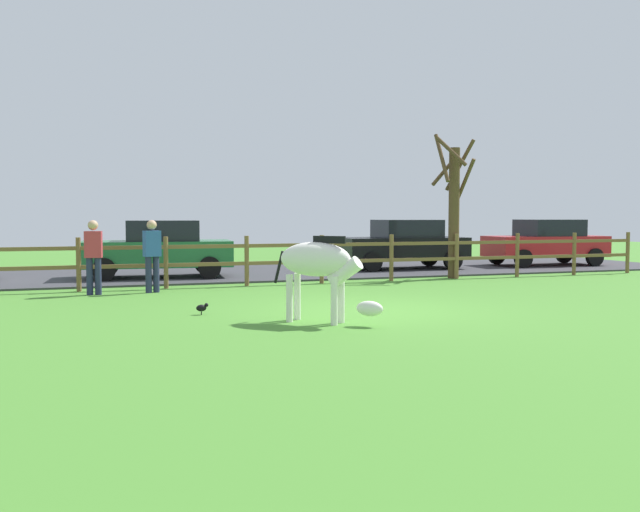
% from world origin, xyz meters
% --- Properties ---
extents(ground_plane, '(60.00, 60.00, 0.00)m').
position_xyz_m(ground_plane, '(0.00, 0.00, 0.00)').
color(ground_plane, '#47842D').
extents(parking_asphalt, '(28.00, 7.40, 0.05)m').
position_xyz_m(parking_asphalt, '(0.00, 9.30, 0.03)').
color(parking_asphalt, '#38383D').
rests_on(parking_asphalt, ground_plane).
extents(paddock_fence, '(21.73, 0.11, 1.24)m').
position_xyz_m(paddock_fence, '(-0.19, 5.00, 0.71)').
color(paddock_fence, brown).
rests_on(paddock_fence, ground_plane).
extents(bare_tree, '(1.27, 1.27, 4.02)m').
position_xyz_m(bare_tree, '(4.76, 5.24, 2.06)').
color(bare_tree, '#513A23').
rests_on(bare_tree, ground_plane).
extents(zebra, '(1.52, 1.49, 1.41)m').
position_xyz_m(zebra, '(-1.37, -1.16, 0.93)').
color(zebra, white).
rests_on(zebra, ground_plane).
extents(crow_on_grass, '(0.21, 0.10, 0.20)m').
position_xyz_m(crow_on_grass, '(-3.04, 0.35, 0.13)').
color(crow_on_grass, black).
rests_on(crow_on_grass, ground_plane).
extents(parked_car_black, '(4.06, 1.99, 1.56)m').
position_xyz_m(parked_car_black, '(4.66, 8.19, 0.84)').
color(parked_car_black, black).
rests_on(parked_car_black, parking_asphalt).
extents(parked_car_red, '(4.10, 2.09, 1.56)m').
position_xyz_m(parked_car_red, '(9.96, 8.03, 0.84)').
color(parked_car_red, red).
rests_on(parked_car_red, parking_asphalt).
extents(parked_car_green, '(4.14, 2.17, 1.56)m').
position_xyz_m(parked_car_green, '(-3.04, 7.60, 0.84)').
color(parked_car_green, '#236B38').
rests_on(parked_car_green, parking_asphalt).
extents(visitor_left_of_tree, '(0.39, 0.28, 1.64)m').
position_xyz_m(visitor_left_of_tree, '(-4.78, 4.17, 0.91)').
color(visitor_left_of_tree, '#232847').
rests_on(visitor_left_of_tree, ground_plane).
extents(visitor_right_of_tree, '(0.41, 0.31, 1.64)m').
position_xyz_m(visitor_right_of_tree, '(-3.53, 4.22, 0.91)').
color(visitor_right_of_tree, '#232847').
rests_on(visitor_right_of_tree, ground_plane).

